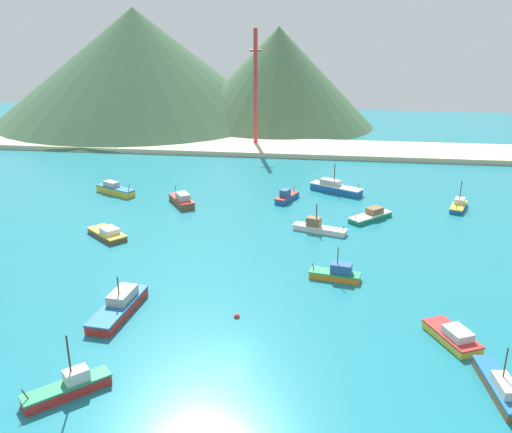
% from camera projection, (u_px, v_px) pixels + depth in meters
% --- Properties ---
extents(ground, '(260.00, 280.00, 0.50)m').
position_uv_depth(ground, '(266.00, 246.00, 87.28)').
color(ground, teal).
extents(fishing_boat_0, '(8.00, 7.43, 1.81)m').
position_uv_depth(fishing_boat_0, '(108.00, 233.00, 89.84)').
color(fishing_boat_0, brown).
rests_on(fishing_boat_0, ground).
extents(fishing_boat_1, '(6.60, 8.14, 2.64)m').
position_uv_depth(fishing_boat_1, '(182.00, 200.00, 105.35)').
color(fishing_boat_1, brown).
rests_on(fishing_boat_1, ground).
extents(fishing_boat_2, '(3.13, 9.22, 5.14)m').
position_uv_depth(fishing_boat_2, '(500.00, 387.00, 52.31)').
color(fishing_boat_2, brown).
rests_on(fishing_boat_2, ground).
extents(fishing_boat_3, '(4.11, 11.09, 4.67)m').
position_uv_depth(fishing_boat_3, '(119.00, 306.00, 66.70)').
color(fishing_boat_3, red).
rests_on(fishing_boat_3, ground).
extents(fishing_boat_5, '(7.33, 7.16, 6.29)m').
position_uv_depth(fishing_boat_5, '(69.00, 387.00, 52.14)').
color(fishing_boat_5, red).
rests_on(fishing_boat_5, ground).
extents(fishing_boat_6, '(4.44, 7.18, 5.32)m').
position_uv_depth(fishing_boat_6, '(459.00, 206.00, 103.07)').
color(fishing_boat_6, '#1E5BA8').
rests_on(fishing_boat_6, ground).
extents(fishing_boat_7, '(9.27, 6.35, 2.87)m').
position_uv_depth(fishing_boat_7, '(115.00, 189.00, 112.04)').
color(fishing_boat_7, gold).
rests_on(fishing_boat_7, ground).
extents(fishing_boat_9, '(8.06, 8.15, 1.97)m').
position_uv_depth(fishing_boat_9, '(371.00, 215.00, 97.92)').
color(fishing_boat_9, '#198466').
rests_on(fishing_boat_9, ground).
extents(fishing_boat_10, '(7.15, 3.39, 4.73)m').
position_uv_depth(fishing_boat_10, '(337.00, 273.00, 75.31)').
color(fishing_boat_10, orange).
rests_on(fishing_boat_10, ground).
extents(fishing_boat_11, '(10.89, 7.70, 5.99)m').
position_uv_depth(fishing_boat_11, '(335.00, 188.00, 112.92)').
color(fishing_boat_11, '#1E5BA8').
rests_on(fishing_boat_11, ground).
extents(fishing_boat_12, '(5.80, 7.71, 1.88)m').
position_uv_depth(fishing_boat_12, '(453.00, 336.00, 60.76)').
color(fishing_boat_12, gold).
rests_on(fishing_boat_12, ground).
extents(fishing_boat_13, '(4.45, 7.07, 2.45)m').
position_uv_depth(fishing_boat_13, '(287.00, 197.00, 107.74)').
color(fishing_boat_13, '#1E5BA8').
rests_on(fishing_boat_13, ground).
extents(fishing_boat_14, '(9.22, 4.67, 4.83)m').
position_uv_depth(fishing_boat_14, '(318.00, 227.00, 92.06)').
color(fishing_boat_14, silver).
rests_on(fishing_boat_14, ground).
extents(buoy_1, '(0.69, 0.69, 0.69)m').
position_uv_depth(buoy_1, '(237.00, 316.00, 65.88)').
color(buoy_1, red).
rests_on(buoy_1, ground).
extents(beach_strip, '(247.00, 19.21, 1.20)m').
position_uv_depth(beach_strip, '(295.00, 148.00, 149.02)').
color(beach_strip, beige).
rests_on(beach_strip, ground).
extents(hill_west, '(96.59, 96.59, 37.01)m').
position_uv_depth(hill_west, '(136.00, 66.00, 184.85)').
color(hill_west, '#3D6042').
rests_on(hill_west, ground).
extents(hill_central, '(62.60, 62.60, 31.22)m').
position_uv_depth(hill_central, '(278.00, 77.00, 179.70)').
color(hill_central, '#476B47').
rests_on(hill_central, ground).
extents(radio_tower, '(3.12, 2.49, 31.19)m').
position_uv_depth(radio_tower, '(256.00, 88.00, 147.80)').
color(radio_tower, '#B7332D').
rests_on(radio_tower, ground).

